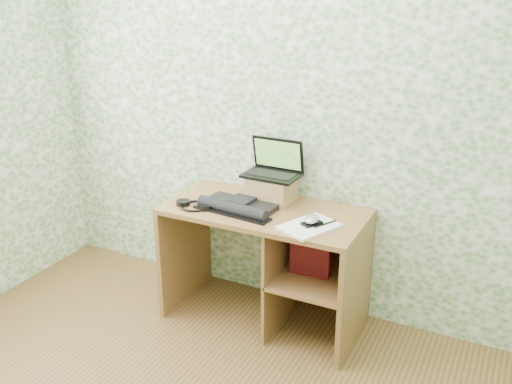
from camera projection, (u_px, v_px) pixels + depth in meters
The scene contains 10 objects.
wall_back at pixel (287, 108), 3.47m from camera, with size 3.50×3.50×0.00m, color white.
desk at pixel (278, 250), 3.49m from camera, with size 1.20×0.60×0.75m.
riser at pixel (271, 189), 3.50m from camera, with size 0.26×0.22×0.16m, color olive.
laptop at pixel (274, 167), 3.49m from camera, with size 0.34×0.24×0.22m.
keyboard at pixel (237, 206), 3.38m from camera, with size 0.51×0.30×0.07m.
headphones at pixel (195, 205), 3.43m from camera, with size 0.24×0.18×0.03m.
notepad at pixel (309, 227), 3.15m from camera, with size 0.22×0.32×0.01m, color white.
mouse at pixel (312, 221), 3.15m from camera, with size 0.08×0.12×0.04m, color #BCBCBF.
pen at pixel (325, 224), 3.15m from camera, with size 0.01×0.01×0.16m, color black.
red_box at pixel (311, 252), 3.35m from camera, with size 0.24×0.08×0.29m, color maroon.
Camera 1 is at (1.35, -1.40, 2.05)m, focal length 40.00 mm.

